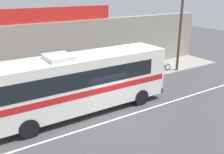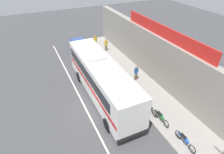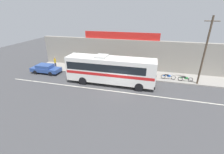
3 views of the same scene
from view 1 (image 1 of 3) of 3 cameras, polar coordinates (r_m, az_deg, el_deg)
name	(u,v)px [view 1 (image 1 of 3)]	position (r m, az deg, el deg)	size (l,w,h in m)	color
ground_plane	(109,114)	(15.66, -0.66, -8.23)	(70.00, 70.00, 0.00)	#444447
sidewalk_slab	(73,87)	(19.85, -8.67, -2.13)	(30.00, 3.60, 0.14)	gray
storefront_facade	(61,52)	(21.06, -11.43, 5.60)	(30.00, 0.70, 4.80)	gray
storefront_billboard	(41,15)	(20.14, -15.72, 13.19)	(11.83, 0.12, 1.10)	red
road_center_stripe	(116,119)	(15.07, 0.98, -9.40)	(30.00, 0.14, 0.01)	silver
intercity_bus	(77,81)	(15.12, -7.81, -0.90)	(11.37, 2.62, 3.78)	white
utility_pole	(181,23)	(23.21, 15.19, 11.68)	(1.60, 0.22, 8.33)	brown
motorcycle_orange	(106,80)	(19.62, -1.26, -0.62)	(1.94, 0.56, 0.94)	black
motorcycle_green	(142,71)	(21.95, 6.85, 1.42)	(1.95, 0.56, 0.94)	black
motorcycle_red	(163,67)	(23.22, 11.31, 2.17)	(1.87, 0.56, 0.94)	black
motorcycle_black	(120,76)	(20.41, 1.71, 0.17)	(1.87, 0.56, 0.94)	black
pedestrian_far_left	(42,79)	(18.89, -15.46, -0.45)	(0.30, 0.48, 1.64)	brown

